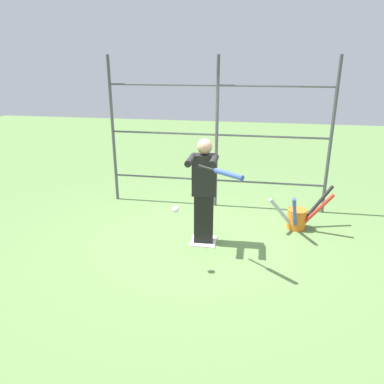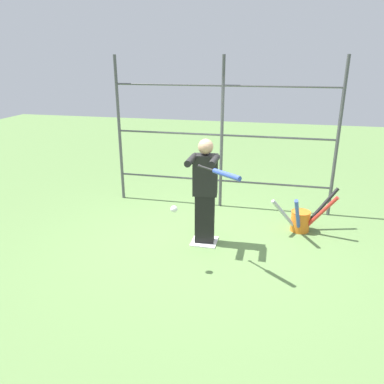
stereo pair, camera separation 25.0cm
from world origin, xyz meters
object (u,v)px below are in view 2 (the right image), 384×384
softball_in_flight (174,209)px  bat_bucket (302,219)px  baseball_bat_swinging (223,173)px  batter (205,189)px

softball_in_flight → bat_bucket: size_ratio=0.09×
baseball_bat_swinging → softball_in_flight: 0.81m
batter → baseball_bat_swinging: batter is taller
softball_in_flight → bat_bucket: softball_in_flight is taller
baseball_bat_swinging → softball_in_flight: baseball_bat_swinging is taller
softball_in_flight → bat_bucket: bearing=-137.5°
bat_bucket → batter: bearing=26.7°
baseball_bat_swinging → bat_bucket: 2.23m
baseball_bat_swinging → bat_bucket: bearing=-127.1°
softball_in_flight → baseball_bat_swinging: bearing=-170.2°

